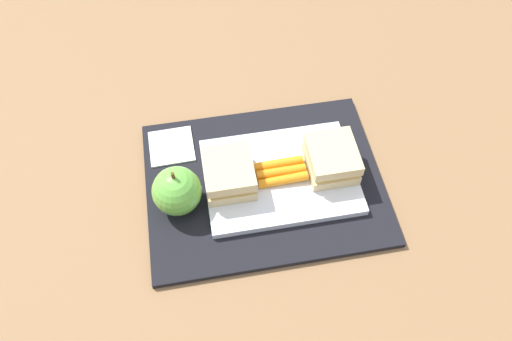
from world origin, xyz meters
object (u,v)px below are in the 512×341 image
sandwich_half_right (229,174)px  apple (177,191)px  food_tray (280,176)px  paper_napkin (171,146)px  sandwich_half_left (332,159)px  carrot_sticks_bundle (281,172)px

sandwich_half_right → apple: 0.08m
food_tray → paper_napkin: 0.18m
sandwich_half_left → carrot_sticks_bundle: (0.08, 0.00, -0.01)m
sandwich_half_right → carrot_sticks_bundle: (-0.08, 0.00, -0.01)m
food_tray → sandwich_half_right: (0.08, 0.00, 0.03)m
food_tray → paper_napkin: (0.16, -0.09, -0.00)m
sandwich_half_right → apple: bearing=12.9°
sandwich_half_right → apple: size_ratio=0.96×
food_tray → paper_napkin: bearing=-29.2°
carrot_sticks_bundle → food_tray: bearing=-3.6°
food_tray → sandwich_half_right: 0.08m
sandwich_half_left → sandwich_half_right: bearing=0.0°
food_tray → carrot_sticks_bundle: carrot_sticks_bundle is taller
apple → sandwich_half_right: bearing=-167.1°
food_tray → carrot_sticks_bundle: (-0.00, 0.00, 0.01)m
sandwich_half_left → sandwich_half_right: same height
food_tray → paper_napkin: size_ratio=3.29×
apple → paper_napkin: bearing=-87.8°
sandwich_half_right → carrot_sticks_bundle: bearing=180.0°
carrot_sticks_bundle → paper_napkin: bearing=-29.1°
sandwich_half_left → carrot_sticks_bundle: size_ratio=1.04×
apple → paper_napkin: apple is taller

